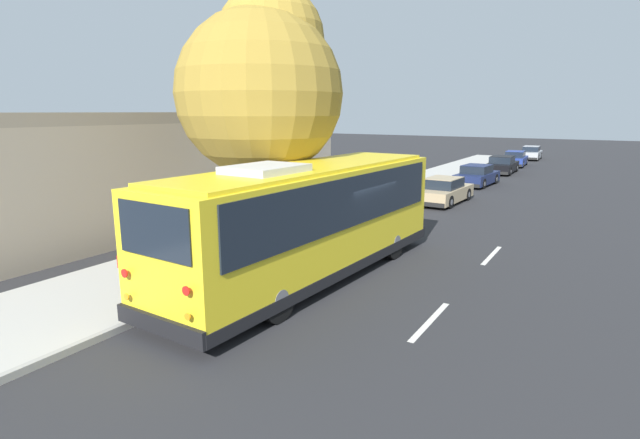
# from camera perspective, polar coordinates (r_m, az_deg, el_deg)

# --- Properties ---
(ground_plane) EXTENTS (160.00, 160.00, 0.00)m
(ground_plane) POSITION_cam_1_polar(r_m,az_deg,el_deg) (14.92, 2.39, -5.37)
(ground_plane) COLOR #28282B
(sidewalk_slab) EXTENTS (80.00, 4.04, 0.15)m
(sidewalk_slab) POSITION_cam_1_polar(r_m,az_deg,el_deg) (17.03, -9.20, -3.02)
(sidewalk_slab) COLOR #B2AFA8
(sidewalk_slab) RESTS_ON ground
(curb_strip) EXTENTS (80.00, 0.14, 0.15)m
(curb_strip) POSITION_cam_1_polar(r_m,az_deg,el_deg) (15.81, -3.38, -4.08)
(curb_strip) COLOR #9D9A94
(curb_strip) RESTS_ON ground
(shuttle_bus) EXTENTS (10.38, 3.01, 3.28)m
(shuttle_bus) POSITION_cam_1_polar(r_m,az_deg,el_deg) (13.46, -1.20, 0.43)
(shuttle_bus) COLOR yellow
(shuttle_bus) RESTS_ON ground
(parked_sedan_tan) EXTENTS (4.46, 1.94, 1.29)m
(parked_sedan_tan) POSITION_cam_1_polar(r_m,az_deg,el_deg) (25.82, 13.93, 3.16)
(parked_sedan_tan) COLOR tan
(parked_sedan_tan) RESTS_ON ground
(parked_sedan_navy) EXTENTS (4.30, 1.98, 1.28)m
(parked_sedan_navy) POSITION_cam_1_polar(r_m,az_deg,el_deg) (32.59, 17.47, 4.78)
(parked_sedan_navy) COLOR #19234C
(parked_sedan_navy) RESTS_ON ground
(parked_sedan_black) EXTENTS (4.65, 1.88, 1.28)m
(parked_sedan_black) POSITION_cam_1_polar(r_m,az_deg,el_deg) (39.76, 20.07, 5.86)
(parked_sedan_black) COLOR black
(parked_sedan_black) RESTS_ON ground
(parked_sedan_blue) EXTENTS (4.25, 1.85, 1.27)m
(parked_sedan_blue) POSITION_cam_1_polar(r_m,az_deg,el_deg) (45.34, 21.40, 6.44)
(parked_sedan_blue) COLOR navy
(parked_sedan_blue) RESTS_ON ground
(parked_sedan_silver) EXTENTS (4.24, 1.79, 1.29)m
(parked_sedan_silver) POSITION_cam_1_polar(r_m,az_deg,el_deg) (52.20, 22.99, 6.98)
(parked_sedan_silver) COLOR #A8AAAF
(parked_sedan_silver) RESTS_ON ground
(street_tree) EXTENTS (5.12, 5.12, 8.23)m
(street_tree) POSITION_cam_1_polar(r_m,az_deg,el_deg) (15.98, -6.65, 15.35)
(street_tree) COLOR brown
(street_tree) RESTS_ON sidewalk_slab
(sign_post_near) EXTENTS (0.06, 0.22, 1.33)m
(sign_post_near) POSITION_cam_1_polar(r_m,az_deg,el_deg) (11.73, -21.63, -6.92)
(sign_post_near) COLOR gray
(sign_post_near) RESTS_ON sidewalk_slab
(sign_post_far) EXTENTS (0.06, 0.22, 1.54)m
(sign_post_far) POSITION_cam_1_polar(r_m,az_deg,el_deg) (13.01, -14.25, -4.06)
(sign_post_far) COLOR gray
(sign_post_far) RESTS_ON sidewalk_slab
(building_backdrop) EXTENTS (21.86, 8.74, 4.49)m
(building_backdrop) POSITION_cam_1_polar(r_m,az_deg,el_deg) (23.06, -22.42, 5.19)
(building_backdrop) COLOR tan
(building_backdrop) RESTS_ON ground
(lane_stripe_mid) EXTENTS (2.40, 0.14, 0.01)m
(lane_stripe_mid) POSITION_cam_1_polar(r_m,az_deg,el_deg) (11.44, 12.46, -11.28)
(lane_stripe_mid) COLOR silver
(lane_stripe_mid) RESTS_ON ground
(lane_stripe_ahead) EXTENTS (2.40, 0.14, 0.01)m
(lane_stripe_ahead) POSITION_cam_1_polar(r_m,az_deg,el_deg) (16.95, 19.04, -3.88)
(lane_stripe_ahead) COLOR silver
(lane_stripe_ahead) RESTS_ON ground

